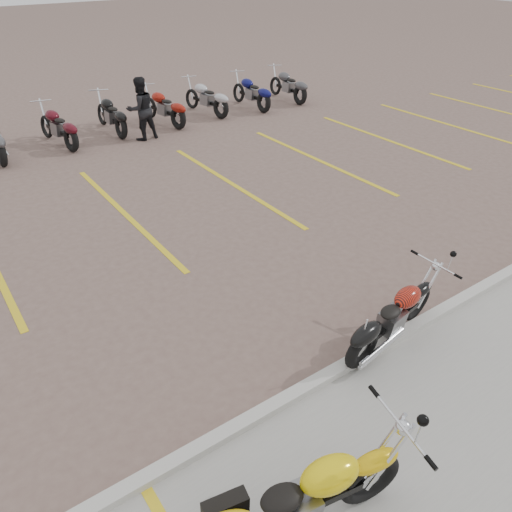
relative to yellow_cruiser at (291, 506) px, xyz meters
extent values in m
plane|color=#725A51|center=(1.37, 3.30, -0.48)|extent=(100.00, 100.00, 0.00)
cube|color=#ADAAA3|center=(1.37, 1.30, -0.42)|extent=(60.00, 0.18, 0.12)
torus|color=black|center=(0.86, -0.16, -0.14)|extent=(0.69, 0.23, 0.68)
cube|color=black|center=(0.06, -0.01, -0.08)|extent=(1.36, 0.37, 0.10)
cube|color=slate|center=(0.01, 0.00, -0.02)|extent=(0.49, 0.39, 0.36)
ellipsoid|color=yellow|center=(0.35, -0.06, 0.30)|extent=(0.66, 0.44, 0.31)
ellipsoid|color=black|center=(-0.12, 0.02, 0.26)|extent=(0.45, 0.34, 0.13)
torus|color=black|center=(3.57, 1.49, -0.19)|extent=(0.59, 0.19, 0.58)
torus|color=black|center=(2.19, 1.27, -0.19)|extent=(0.64, 0.25, 0.62)
cube|color=black|center=(2.88, 1.38, -0.13)|extent=(1.17, 0.29, 0.09)
cube|color=slate|center=(2.84, 1.38, -0.08)|extent=(0.42, 0.33, 0.31)
ellipsoid|color=black|center=(3.13, 1.42, 0.19)|extent=(0.56, 0.37, 0.27)
ellipsoid|color=black|center=(2.72, 1.36, 0.15)|extent=(0.38, 0.29, 0.11)
imported|color=black|center=(3.73, 11.50, 0.40)|extent=(0.91, 0.73, 1.76)
camera|label=1|loc=(-1.79, -1.98, 4.36)|focal=35.00mm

